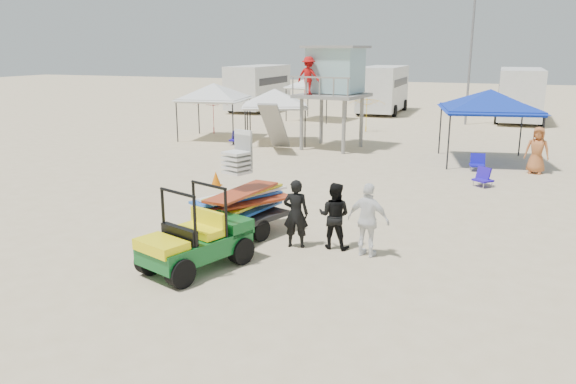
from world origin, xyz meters
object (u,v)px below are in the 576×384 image
(man_left, at_px, (296,214))
(canopy_blue, at_px, (491,93))
(surf_trailer, at_px, (242,199))
(lifeguard_tower, at_px, (332,74))
(utility_cart, at_px, (194,232))

(man_left, xyz_separation_m, canopy_blue, (3.80, 12.12, 1.99))
(man_left, bearing_deg, surf_trailer, -21.98)
(lifeguard_tower, relative_size, canopy_blue, 1.10)
(utility_cart, bearing_deg, lifeguard_tower, 95.72)
(surf_trailer, relative_size, lifeguard_tower, 0.59)
(utility_cart, xyz_separation_m, canopy_blue, (5.32, 14.15, 1.98))
(utility_cart, height_order, man_left, utility_cart)
(utility_cart, distance_m, canopy_blue, 15.25)
(man_left, xyz_separation_m, lifeguard_tower, (-3.04, 13.19, 2.55))
(surf_trailer, bearing_deg, canopy_blue, 65.78)
(surf_trailer, distance_m, man_left, 1.55)
(utility_cart, xyz_separation_m, lifeguard_tower, (-1.52, 15.22, 2.55))
(utility_cart, distance_m, man_left, 2.54)
(surf_trailer, height_order, canopy_blue, canopy_blue)
(surf_trailer, bearing_deg, lifeguard_tower, 96.76)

